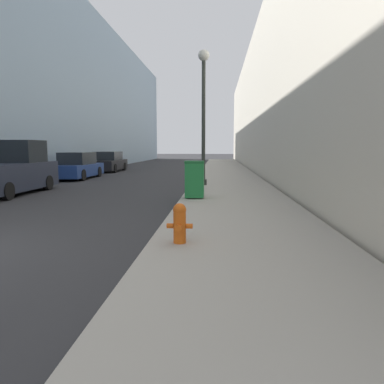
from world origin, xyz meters
The scene contains 9 objects.
sidewalk_right centered at (6.00, 18.00, 0.07)m, with size 3.70×60.00×0.15m.
building_left_glass centered at (-10.63, 26.00, 6.51)m, with size 12.00×60.00×13.02m.
building_right_stone centered at (13.95, 26.00, 5.18)m, with size 12.00×60.00×10.35m.
fire_hydrant centered at (4.73, 1.00, 0.53)m, with size 0.47×0.35×0.72m.
trash_bin centered at (4.63, 7.01, 0.79)m, with size 0.64×0.62×1.25m.
lamppost centered at (4.75, 11.48, 3.90)m, with size 0.50×0.50×5.98m.
pickup_truck centered at (-2.95, 8.83, 0.89)m, with size 2.13×5.12×2.15m.
parked_sedan_near centered at (-2.91, 16.17, 0.71)m, with size 1.81×4.71×1.56m.
parked_sedan_far centered at (-3.01, 22.79, 0.70)m, with size 1.95×4.69×1.53m.
Camera 1 is at (5.40, -5.53, 1.86)m, focal length 35.00 mm.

